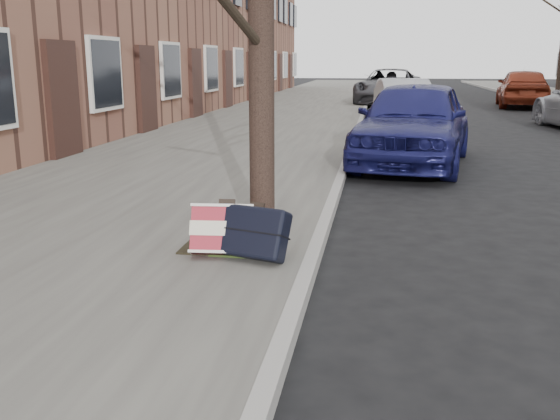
% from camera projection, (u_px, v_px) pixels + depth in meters
% --- Properties ---
extents(ground, '(120.00, 120.00, 0.00)m').
position_uv_depth(ground, '(476.00, 321.00, 4.34)').
color(ground, black).
rests_on(ground, ground).
extents(near_sidewalk, '(5.00, 70.00, 0.12)m').
position_uv_depth(near_sidewalk, '(282.00, 117.00, 19.29)').
color(near_sidewalk, slate).
rests_on(near_sidewalk, ground).
extents(house_near, '(6.80, 40.00, 7.00)m').
position_uv_depth(house_near, '(109.00, 6.00, 20.35)').
color(house_near, brown).
rests_on(house_near, ground).
extents(dirt_patch, '(0.85, 0.85, 0.02)m').
position_uv_depth(dirt_patch, '(234.00, 242.00, 5.76)').
color(dirt_patch, black).
rests_on(dirt_patch, near_sidewalk).
extents(suitcase_red, '(0.61, 0.37, 0.45)m').
position_uv_depth(suitcase_red, '(226.00, 230.00, 5.34)').
color(suitcase_red, maroon).
rests_on(suitcase_red, near_sidewalk).
extents(suitcase_navy, '(0.69, 0.52, 0.48)m').
position_uv_depth(suitcase_navy, '(253.00, 232.00, 5.24)').
color(suitcase_navy, black).
rests_on(suitcase_navy, near_sidewalk).
extents(car_near_front, '(2.43, 4.52, 1.46)m').
position_uv_depth(car_near_front, '(414.00, 122.00, 10.64)').
color(car_near_front, '#171852').
rests_on(car_near_front, ground).
extents(car_near_mid, '(1.81, 3.95, 1.26)m').
position_uv_depth(car_near_mid, '(404.00, 102.00, 17.52)').
color(car_near_mid, '#9D9EA3').
rests_on(car_near_mid, ground).
extents(car_near_back, '(2.98, 5.41, 1.43)m').
position_uv_depth(car_near_back, '(390.00, 87.00, 24.93)').
color(car_near_back, '#353539').
rests_on(car_near_back, ground).
extents(car_far_back, '(2.28, 4.54, 1.48)m').
position_uv_depth(car_far_back, '(523.00, 88.00, 23.81)').
color(car_far_back, maroon).
rests_on(car_far_back, ground).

